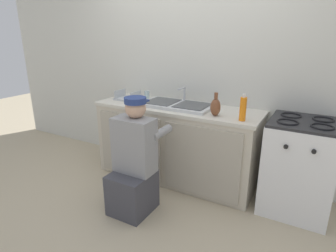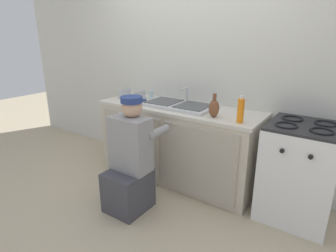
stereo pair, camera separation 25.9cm
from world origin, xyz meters
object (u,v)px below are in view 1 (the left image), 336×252
Objects in this scene: plumber_person at (134,166)px; dish_rack_tray at (128,98)px; vase_decorative at (215,107)px; soap_bottle_orange at (243,109)px; water_glass at (147,95)px; sink_double_basin at (177,104)px; stove_range at (298,166)px.

plumber_person reaches higher than dish_rack_tray.
vase_decorative is 0.28m from soap_bottle_orange.
water_glass is 1.04m from vase_decorative.
water_glass is at bearing 163.39° from vase_decorative.
dish_rack_tray is at bearing 129.21° from plumber_person.
sink_double_basin is 3.20× the size of soap_bottle_orange.
sink_double_basin is 8.00× the size of water_glass.
vase_decorative is at bearing 173.85° from soap_bottle_orange.
water_glass is at bearing 175.49° from stove_range.
water_glass is 0.40× the size of soap_bottle_orange.
stove_range is at bearing -4.51° from water_glass.
stove_range is 3.96× the size of vase_decorative.
sink_double_basin reaches higher than water_glass.
soap_bottle_orange is at bearing -13.48° from sink_double_basin.
soap_bottle_orange reaches higher than stove_range.
stove_range is at bearing 11.02° from vase_decorative.
stove_range is 2.02m from dish_rack_tray.
plumber_person is at bearing -150.48° from stove_range.
dish_rack_tray is (-1.18, 0.15, -0.07)m from vase_decorative.
plumber_person is (-1.35, -0.76, 0.01)m from stove_range.
water_glass is at bearing 115.75° from plumber_person.
soap_bottle_orange reaches higher than water_glass.
water_glass is 0.43× the size of vase_decorative.
water_glass is 0.36× the size of dish_rack_tray.
vase_decorative is at bearing -7.36° from dish_rack_tray.
sink_double_basin is at bearing 162.69° from vase_decorative.
vase_decorative is 1.19m from dish_rack_tray.
soap_bottle_orange is (-0.52, -0.18, 0.54)m from stove_range.
dish_rack_tray reaches higher than stove_range.
sink_double_basin is 0.53m from vase_decorative.
stove_range is at bearing 29.52° from plumber_person.
stove_range is 0.77m from soap_bottle_orange.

